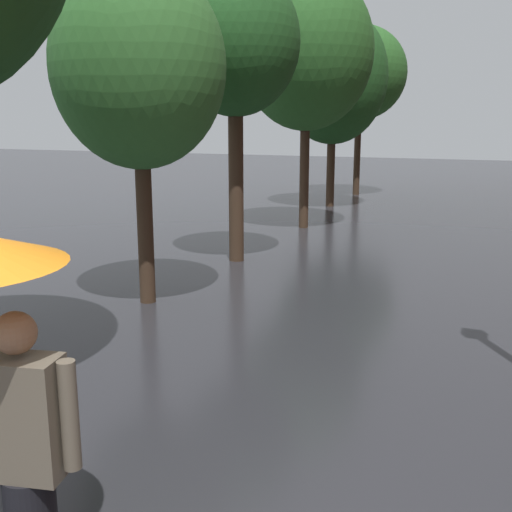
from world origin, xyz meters
TOP-DOWN VIEW (x-y plane):
  - street_tree_1 at (-2.81, 5.90)m, footprint 2.32×2.32m
  - street_tree_2 at (-2.67, 8.79)m, footprint 2.25×2.25m
  - street_tree_3 at (-2.57, 12.61)m, footprint 3.05×3.05m
  - street_tree_4 at (-2.93, 16.43)m, footprint 3.11×3.11m
  - street_tree_5 at (-2.82, 19.49)m, footprint 3.05×3.05m

SIDE VIEW (x-z plane):
  - street_tree_1 at x=-2.81m, z-range 0.93..5.54m
  - street_tree_4 at x=-2.93m, z-range 0.90..6.54m
  - street_tree_2 at x=-2.67m, z-range 1.26..6.38m
  - street_tree_5 at x=-2.82m, z-range 1.23..6.78m
  - street_tree_3 at x=-2.57m, z-range 1.13..6.96m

